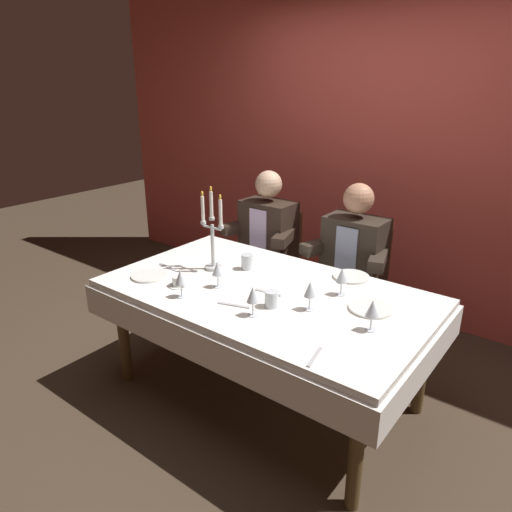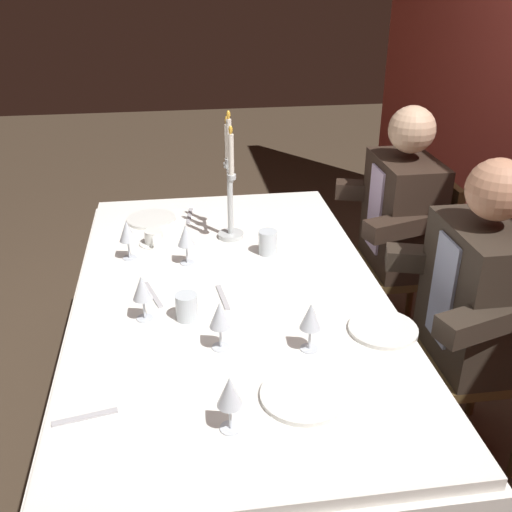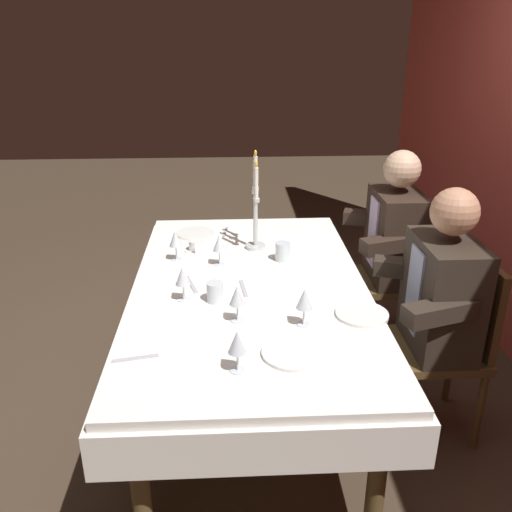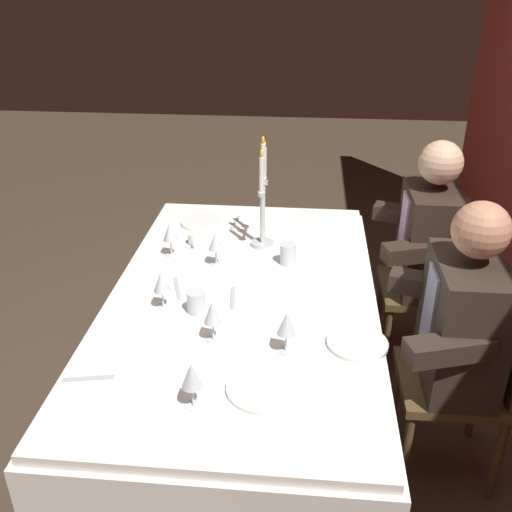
{
  "view_description": "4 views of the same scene",
  "coord_description": "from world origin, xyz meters",
  "px_view_note": "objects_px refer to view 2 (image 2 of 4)",
  "views": [
    {
      "loc": [
        1.48,
        -2.03,
        1.9
      ],
      "look_at": [
        -0.16,
        0.11,
        0.88
      ],
      "focal_mm": 32.97,
      "sensor_mm": 36.0,
      "label": 1
    },
    {
      "loc": [
        1.86,
        -0.17,
        1.83
      ],
      "look_at": [
        -0.13,
        0.11,
        0.81
      ],
      "focal_mm": 41.86,
      "sensor_mm": 36.0,
      "label": 2
    },
    {
      "loc": [
        2.32,
        -0.09,
        1.87
      ],
      "look_at": [
        -0.1,
        0.03,
        0.85
      ],
      "focal_mm": 38.16,
      "sensor_mm": 36.0,
      "label": 3
    },
    {
      "loc": [
        2.07,
        0.25,
        2.0
      ],
      "look_at": [
        -0.06,
        0.05,
        0.89
      ],
      "focal_mm": 40.53,
      "sensor_mm": 36.0,
      "label": 4
    }
  ],
  "objects_px": {
    "candelabra": "(230,189)",
    "seated_diner_1": "(479,294)",
    "wine_glass_4": "(220,316)",
    "seated_diner_0": "(403,213)",
    "coffee_cup_0": "(154,238)",
    "wine_glass_2": "(230,393)",
    "dinner_plate_2": "(303,395)",
    "wine_glass_5": "(311,317)",
    "wine_glass_3": "(142,289)",
    "dining_table": "(231,319)",
    "wine_glass_1": "(127,232)",
    "wine_glass_0": "(186,237)",
    "dinner_plate_0": "(383,329)",
    "water_tumbler_0": "(268,242)",
    "dinner_plate_1": "(151,219)",
    "water_tumbler_1": "(187,307)"
  },
  "relations": [
    {
      "from": "wine_glass_5",
      "to": "water_tumbler_1",
      "type": "relative_size",
      "value": 1.8
    },
    {
      "from": "dinner_plate_1",
      "to": "wine_glass_4",
      "type": "height_order",
      "value": "wine_glass_4"
    },
    {
      "from": "dinner_plate_0",
      "to": "coffee_cup_0",
      "type": "distance_m",
      "value": 1.06
    },
    {
      "from": "candelabra",
      "to": "coffee_cup_0",
      "type": "xyz_separation_m",
      "value": [
        0.02,
        -0.33,
        -0.19
      ]
    },
    {
      "from": "dinner_plate_1",
      "to": "seated_diner_0",
      "type": "xyz_separation_m",
      "value": [
        0.06,
        1.18,
        -0.01
      ]
    },
    {
      "from": "dining_table",
      "to": "dinner_plate_0",
      "type": "height_order",
      "value": "dinner_plate_0"
    },
    {
      "from": "candelabra",
      "to": "seated_diner_1",
      "type": "bearing_deg",
      "value": 54.58
    },
    {
      "from": "water_tumbler_1",
      "to": "wine_glass_4",
      "type": "bearing_deg",
      "value": 28.01
    },
    {
      "from": "dining_table",
      "to": "candelabra",
      "type": "relative_size",
      "value": 3.56
    },
    {
      "from": "dinner_plate_2",
      "to": "wine_glass_0",
      "type": "relative_size",
      "value": 1.47
    },
    {
      "from": "dinner_plate_0",
      "to": "dinner_plate_1",
      "type": "distance_m",
      "value": 1.26
    },
    {
      "from": "coffee_cup_0",
      "to": "seated_diner_0",
      "type": "xyz_separation_m",
      "value": [
        -0.19,
        1.16,
        -0.03
      ]
    },
    {
      "from": "wine_glass_1",
      "to": "coffee_cup_0",
      "type": "height_order",
      "value": "wine_glass_1"
    },
    {
      "from": "wine_glass_3",
      "to": "coffee_cup_0",
      "type": "xyz_separation_m",
      "value": [
        -0.58,
        0.02,
        -0.09
      ]
    },
    {
      "from": "candelabra",
      "to": "wine_glass_2",
      "type": "relative_size",
      "value": 3.33
    },
    {
      "from": "dinner_plate_0",
      "to": "wine_glass_2",
      "type": "xyz_separation_m",
      "value": [
        0.37,
        -0.53,
        0.11
      ]
    },
    {
      "from": "wine_glass_2",
      "to": "wine_glass_1",
      "type": "bearing_deg",
      "value": -163.49
    },
    {
      "from": "seated_diner_0",
      "to": "coffee_cup_0",
      "type": "bearing_deg",
      "value": -80.93
    },
    {
      "from": "water_tumbler_1",
      "to": "seated_diner_0",
      "type": "relative_size",
      "value": 0.07
    },
    {
      "from": "dining_table",
      "to": "wine_glass_2",
      "type": "height_order",
      "value": "wine_glass_2"
    },
    {
      "from": "wine_glass_2",
      "to": "seated_diner_1",
      "type": "distance_m",
      "value": 1.12
    },
    {
      "from": "water_tumbler_0",
      "to": "dinner_plate_1",
      "type": "bearing_deg",
      "value": -130.5
    },
    {
      "from": "wine_glass_4",
      "to": "candelabra",
      "type": "bearing_deg",
      "value": 171.79
    },
    {
      "from": "wine_glass_1",
      "to": "wine_glass_2",
      "type": "height_order",
      "value": "same"
    },
    {
      "from": "dinner_plate_2",
      "to": "wine_glass_5",
      "type": "height_order",
      "value": "wine_glass_5"
    },
    {
      "from": "wine_glass_0",
      "to": "wine_glass_4",
      "type": "relative_size",
      "value": 1.0
    },
    {
      "from": "wine_glass_2",
      "to": "water_tumbler_1",
      "type": "height_order",
      "value": "wine_glass_2"
    },
    {
      "from": "dining_table",
      "to": "dinner_plate_2",
      "type": "relative_size",
      "value": 8.06
    },
    {
      "from": "dinner_plate_2",
      "to": "wine_glass_0",
      "type": "xyz_separation_m",
      "value": [
        -0.84,
        -0.28,
        0.11
      ]
    },
    {
      "from": "wine_glass_1",
      "to": "seated_diner_1",
      "type": "height_order",
      "value": "seated_diner_1"
    },
    {
      "from": "dinner_plate_0",
      "to": "wine_glass_3",
      "type": "xyz_separation_m",
      "value": [
        -0.18,
        -0.76,
        0.11
      ]
    },
    {
      "from": "dining_table",
      "to": "seated_diner_0",
      "type": "relative_size",
      "value": 1.56
    },
    {
      "from": "water_tumbler_0",
      "to": "wine_glass_3",
      "type": "bearing_deg",
      "value": -48.8
    },
    {
      "from": "candelabra",
      "to": "wine_glass_5",
      "type": "relative_size",
      "value": 3.33
    },
    {
      "from": "dining_table",
      "to": "wine_glass_1",
      "type": "xyz_separation_m",
      "value": [
        -0.32,
        -0.37,
        0.24
      ]
    },
    {
      "from": "water_tumbler_1",
      "to": "seated_diner_1",
      "type": "distance_m",
      "value": 1.05
    },
    {
      "from": "dinner_plate_1",
      "to": "seated_diner_1",
      "type": "bearing_deg",
      "value": 55.02
    },
    {
      "from": "wine_glass_4",
      "to": "water_tumbler_0",
      "type": "height_order",
      "value": "wine_glass_4"
    },
    {
      "from": "dining_table",
      "to": "dinner_plate_2",
      "type": "height_order",
      "value": "dinner_plate_2"
    },
    {
      "from": "dinner_plate_0",
      "to": "seated_diner_0",
      "type": "xyz_separation_m",
      "value": [
        -0.94,
        0.42,
        -0.01
      ]
    },
    {
      "from": "wine_glass_4",
      "to": "seated_diner_1",
      "type": "relative_size",
      "value": 0.13
    },
    {
      "from": "seated_diner_1",
      "to": "wine_glass_0",
      "type": "bearing_deg",
      "value": -110.18
    },
    {
      "from": "wine_glass_3",
      "to": "seated_diner_1",
      "type": "height_order",
      "value": "seated_diner_1"
    },
    {
      "from": "wine_glass_4",
      "to": "coffee_cup_0",
      "type": "xyz_separation_m",
      "value": [
        -0.78,
        -0.21,
        -0.09
      ]
    },
    {
      "from": "candelabra",
      "to": "water_tumbler_1",
      "type": "height_order",
      "value": "candelabra"
    },
    {
      "from": "candelabra",
      "to": "water_tumbler_0",
      "type": "distance_m",
      "value": 0.28
    },
    {
      "from": "wine_glass_0",
      "to": "wine_glass_5",
      "type": "relative_size",
      "value": 1.0
    },
    {
      "from": "wine_glass_0",
      "to": "dinner_plate_2",
      "type": "bearing_deg",
      "value": 18.61
    },
    {
      "from": "water_tumbler_1",
      "to": "candelabra",
      "type": "bearing_deg",
      "value": 161.06
    },
    {
      "from": "wine_glass_1",
      "to": "seated_diner_1",
      "type": "distance_m",
      "value": 1.34
    }
  ]
}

